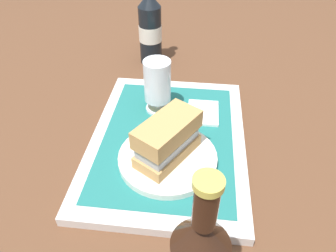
% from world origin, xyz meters
% --- Properties ---
extents(ground_plane, '(3.00, 3.00, 0.00)m').
position_xyz_m(ground_plane, '(0.00, 0.00, 0.00)').
color(ground_plane, brown).
extents(tray, '(0.44, 0.32, 0.02)m').
position_xyz_m(tray, '(0.00, 0.00, 0.01)').
color(tray, silver).
rests_on(tray, ground_plane).
extents(placemat, '(0.38, 0.27, 0.00)m').
position_xyz_m(placemat, '(0.00, 0.00, 0.02)').
color(placemat, '#1E6B66').
rests_on(placemat, tray).
extents(plate, '(0.19, 0.19, 0.01)m').
position_xyz_m(plate, '(-0.07, -0.01, 0.03)').
color(plate, silver).
rests_on(plate, placemat).
extents(sandwich, '(0.14, 0.12, 0.08)m').
position_xyz_m(sandwich, '(-0.07, -0.01, 0.08)').
color(sandwich, tan).
rests_on(sandwich, plate).
extents(beer_glass, '(0.06, 0.06, 0.12)m').
position_xyz_m(beer_glass, '(0.09, 0.03, 0.09)').
color(beer_glass, silver).
rests_on(beer_glass, placemat).
extents(napkin_folded, '(0.09, 0.07, 0.01)m').
position_xyz_m(napkin_folded, '(0.09, -0.07, 0.02)').
color(napkin_folded, white).
rests_on(napkin_folded, placemat).
extents(beer_bottle, '(0.07, 0.07, 0.27)m').
position_xyz_m(beer_bottle, '(0.36, 0.09, 0.10)').
color(beer_bottle, black).
rests_on(beer_bottle, ground_plane).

